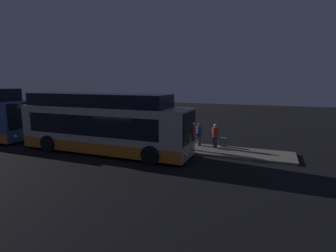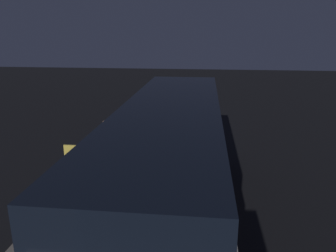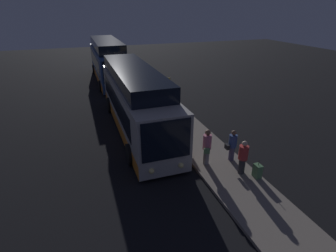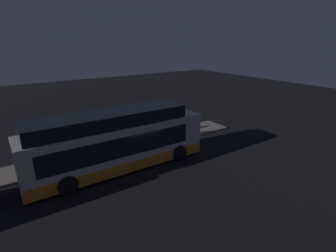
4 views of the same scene
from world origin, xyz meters
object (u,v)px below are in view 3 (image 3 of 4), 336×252
at_px(bus_second, 108,63).
at_px(passenger_boarding, 207,146).
at_px(passenger_with_bags, 243,156).
at_px(bus_lead, 136,103).
at_px(suitcase, 257,171).
at_px(sign_post, 164,92).
at_px(passenger_waiting, 232,145).

bearing_deg(bus_second, passenger_boarding, 6.78).
height_order(passenger_boarding, passenger_with_bags, passenger_boarding).
bearing_deg(bus_second, bus_lead, 0.00).
bearing_deg(bus_lead, passenger_boarding, 21.83).
xyz_separation_m(suitcase, sign_post, (-7.87, -1.70, 1.46)).
xyz_separation_m(bus_lead, suitcase, (7.05, 3.79, -1.26)).
bearing_deg(passenger_waiting, passenger_boarding, 87.27).
xyz_separation_m(bus_lead, passenger_boarding, (5.35, 2.14, -0.60)).
distance_m(passenger_boarding, passenger_waiting, 1.34).
xyz_separation_m(bus_second, passenger_boarding, (18.03, 2.14, -0.68)).
xyz_separation_m(bus_lead, sign_post, (-0.83, 2.09, 0.20)).
height_order(bus_second, passenger_waiting, bus_second).
relative_size(passenger_waiting, passenger_with_bags, 0.97).
height_order(passenger_waiting, suitcase, passenger_waiting).
distance_m(bus_lead, passenger_boarding, 5.79).
xyz_separation_m(passenger_boarding, passenger_with_bags, (1.20, 1.17, -0.11)).
xyz_separation_m(passenger_with_bags, suitcase, (0.50, 0.48, -0.55)).
distance_m(bus_lead, bus_second, 12.68).
distance_m(suitcase, sign_post, 8.19).
relative_size(bus_lead, suitcase, 13.39).
bearing_deg(passenger_boarding, bus_lead, -41.62).
bearing_deg(sign_post, passenger_with_bags, 9.39).
bearing_deg(bus_second, passenger_waiting, 10.87).
height_order(bus_second, suitcase, bus_second).
height_order(bus_lead, passenger_waiting, bus_lead).
height_order(passenger_with_bags, sign_post, sign_post).
bearing_deg(passenger_waiting, passenger_with_bags, 171.82).
xyz_separation_m(bus_second, passenger_with_bags, (19.23, 3.31, -0.78)).
bearing_deg(sign_post, passenger_boarding, 0.47).
bearing_deg(passenger_with_bags, passenger_boarding, 77.02).
bearing_deg(suitcase, bus_lead, -151.72).
bearing_deg(bus_lead, bus_second, -180.00).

